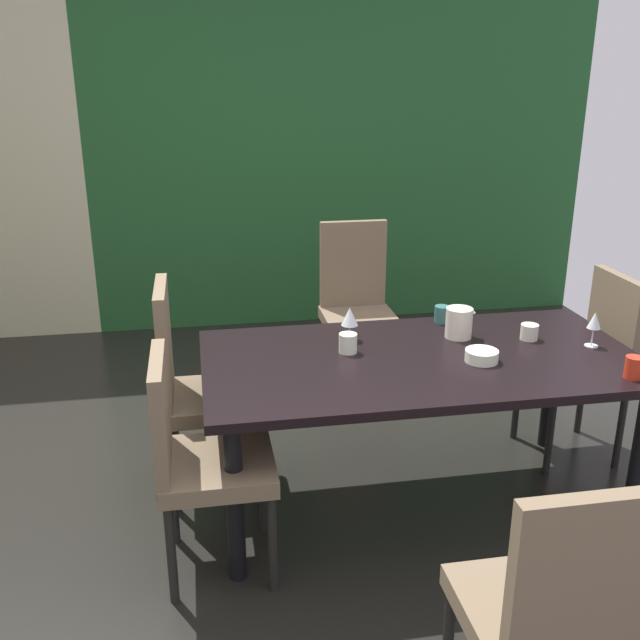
{
  "coord_description": "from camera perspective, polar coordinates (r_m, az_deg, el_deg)",
  "views": [
    {
      "loc": [
        -0.26,
        -2.64,
        1.92
      ],
      "look_at": [
        0.27,
        0.35,
        0.85
      ],
      "focal_mm": 40.0,
      "sensor_mm": 36.0,
      "label": 1
    }
  ],
  "objects": [
    {
      "name": "chair_head_near",
      "position": [
        2.17,
        18.45,
        -21.22
      ],
      "size": [
        0.44,
        0.44,
        0.98
      ],
      "color": "#736048",
      "rests_on": "ground_plane"
    },
    {
      "name": "wine_glass_east",
      "position": [
        3.42,
        21.1,
        -0.14
      ],
      "size": [
        0.06,
        0.06,
        0.16
      ],
      "color": "silver",
      "rests_on": "dining_table"
    },
    {
      "name": "wine_glass_right",
      "position": [
        3.27,
        2.38,
        0.23
      ],
      "size": [
        0.08,
        0.08,
        0.16
      ],
      "color": "silver",
      "rests_on": "dining_table"
    },
    {
      "name": "cup_west",
      "position": [
        3.15,
        2.25,
        -1.86
      ],
      "size": [
        0.08,
        0.08,
        0.09
      ],
      "primitive_type": "cylinder",
      "color": "silver",
      "rests_on": "dining_table"
    },
    {
      "name": "chair_left_near",
      "position": [
        2.83,
        -9.84,
        -10.39
      ],
      "size": [
        0.45,
        0.44,
        0.93
      ],
      "rotation": [
        0.0,
        0.0,
        -1.57
      ],
      "color": "#736048",
      "rests_on": "ground_plane"
    },
    {
      "name": "chair_right_far",
      "position": [
        3.88,
        20.68,
        -2.77
      ],
      "size": [
        0.44,
        0.44,
        0.96
      ],
      "rotation": [
        0.0,
        0.0,
        1.57
      ],
      "color": "#736048",
      "rests_on": "ground_plane"
    },
    {
      "name": "dining_table",
      "position": [
        3.18,
        8.05,
        -4.15
      ],
      "size": [
        1.91,
        0.98,
        0.74
      ],
      "color": "black",
      "rests_on": "ground_plane"
    },
    {
      "name": "chair_head_far",
      "position": [
        4.45,
        2.93,
        1.65
      ],
      "size": [
        0.44,
        0.45,
        1.04
      ],
      "rotation": [
        0.0,
        0.0,
        3.14
      ],
      "color": "#736048",
      "rests_on": "ground_plane"
    },
    {
      "name": "cup_left",
      "position": [
        3.57,
        9.71,
        0.45
      ],
      "size": [
        0.07,
        0.07,
        0.09
      ],
      "primitive_type": "cylinder",
      "color": "#306662",
      "rests_on": "dining_table"
    },
    {
      "name": "chair_left_far",
      "position": [
        3.36,
        -10.17,
        -4.83
      ],
      "size": [
        0.45,
        0.44,
        1.03
      ],
      "rotation": [
        0.0,
        0.0,
        -1.57
      ],
      "color": "#736048",
      "rests_on": "ground_plane"
    },
    {
      "name": "cup_corner",
      "position": [
        3.44,
        16.4,
        -0.92
      ],
      "size": [
        0.08,
        0.08,
        0.07
      ],
      "primitive_type": "cylinder",
      "color": "beige",
      "rests_on": "dining_table"
    },
    {
      "name": "garden_window_panel",
      "position": [
        5.59,
        2.04,
        13.1
      ],
      "size": [
        3.85,
        0.1,
        2.61
      ],
      "primitive_type": "cube",
      "color": "#215428",
      "rests_on": "ground_plane"
    },
    {
      "name": "pitcher_south",
      "position": [
        3.38,
        11.07,
        -0.2
      ],
      "size": [
        0.14,
        0.12,
        0.14
      ],
      "color": "silver",
      "rests_on": "dining_table"
    },
    {
      "name": "cup_near_window",
      "position": [
        3.15,
        23.79,
        -3.5
      ],
      "size": [
        0.07,
        0.07,
        0.09
      ],
      "primitive_type": "cylinder",
      "color": "red",
      "rests_on": "dining_table"
    },
    {
      "name": "ground_plane",
      "position": [
        3.28,
        -3.81,
        -16.65
      ],
      "size": [
        5.66,
        5.69,
        0.02
      ],
      "primitive_type": "cube",
      "color": "black"
    },
    {
      "name": "serving_bowl_center",
      "position": [
        3.14,
        12.8,
        -2.81
      ],
      "size": [
        0.14,
        0.14,
        0.05
      ],
      "primitive_type": "cylinder",
      "color": "white",
      "rests_on": "dining_table"
    }
  ]
}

